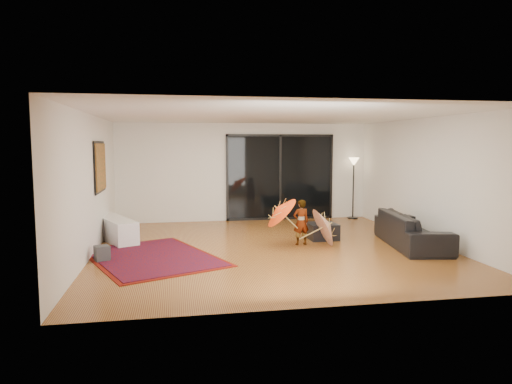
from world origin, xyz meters
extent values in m
plane|color=#A26C2C|center=(0.00, 0.00, 0.00)|extent=(7.00, 7.00, 0.00)
plane|color=white|center=(0.00, 0.00, 2.70)|extent=(7.00, 7.00, 0.00)
plane|color=silver|center=(0.00, 3.50, 1.35)|extent=(7.00, 0.00, 7.00)
plane|color=silver|center=(0.00, -3.50, 1.35)|extent=(7.00, 0.00, 7.00)
plane|color=silver|center=(-3.50, 0.00, 1.35)|extent=(0.00, 7.00, 7.00)
plane|color=silver|center=(3.50, 0.00, 1.35)|extent=(0.00, 7.00, 7.00)
cube|color=black|center=(1.00, 3.47, 1.20)|extent=(3.00, 0.04, 2.40)
cube|color=black|center=(1.00, 3.45, 2.37)|extent=(3.06, 0.06, 0.06)
cube|color=black|center=(1.00, 3.45, 0.03)|extent=(3.06, 0.06, 0.06)
cube|color=black|center=(1.00, 3.45, 1.20)|extent=(0.06, 0.06, 2.40)
cube|color=black|center=(-3.48, 1.00, 1.65)|extent=(0.02, 1.28, 1.08)
cube|color=#1C461C|center=(-3.46, 1.00, 1.65)|extent=(0.03, 1.18, 0.98)
cube|color=white|center=(-3.25, 1.33, 0.25)|extent=(1.18, 1.84, 0.50)
cube|color=#424244|center=(-3.25, -0.52, 0.14)|extent=(0.32, 0.32, 0.28)
cube|color=#611008|center=(-2.37, -0.40, 0.01)|extent=(3.04, 3.47, 0.01)
cube|color=maroon|center=(-2.37, -0.40, 0.01)|extent=(2.83, 3.26, 0.02)
imported|color=black|center=(2.95, -0.35, 0.34)|extent=(1.28, 2.48, 0.69)
cube|color=black|center=(1.33, 0.65, 0.18)|extent=(0.63, 0.63, 0.36)
cylinder|color=black|center=(3.10, 3.25, 0.02)|extent=(0.30, 0.30, 0.03)
cylinder|color=black|center=(3.10, 3.25, 0.80)|extent=(0.04, 0.04, 1.61)
cone|color=#FFD899|center=(3.10, 3.25, 1.63)|extent=(0.30, 0.30, 0.24)
imported|color=#999999|center=(0.69, 0.17, 0.48)|extent=(0.38, 0.27, 0.97)
cone|color=red|center=(0.14, 0.12, 0.73)|extent=(0.68, 0.79, 0.68)
cylinder|color=#AB8E49|center=(0.14, 0.12, 0.40)|extent=(0.37, 0.02, 0.37)
cylinder|color=#AB8E49|center=(0.14, 0.12, 0.84)|extent=(0.05, 0.02, 0.05)
cone|color=silver|center=(1.29, 0.02, 0.51)|extent=(0.53, 0.85, 0.85)
cylinder|color=#AB8E49|center=(1.29, 0.02, 0.13)|extent=(0.51, 0.02, 0.25)
cylinder|color=#AB8E49|center=(1.29, 0.02, 0.62)|extent=(0.06, 0.02, 0.04)
camera|label=1|loc=(-1.90, -9.03, 2.13)|focal=32.00mm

